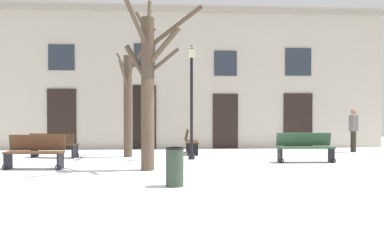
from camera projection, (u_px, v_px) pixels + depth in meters
ground_plane at (196, 174)px, 10.10m from camera, size 29.25×29.25×0.00m
building_facade at (182, 76)px, 17.33m from camera, size 18.28×0.60×6.35m
tree_center at (149, 82)px, 10.69m from camera, size 2.18×1.98×4.91m
tree_right_of_center at (129, 98)px, 13.94m from camera, size 1.48×2.27×4.63m
streetlamp at (192, 90)px, 13.20m from camera, size 0.30×0.30×3.87m
litter_bin at (175, 167)px, 8.36m from camera, size 0.41×0.41×0.84m
bench_back_to_back_right at (190, 141)px, 15.09m from camera, size 0.55×1.69×0.94m
bench_back_to_back_left at (305, 147)px, 12.43m from camera, size 1.82×0.60×0.94m
bench_facing_shops at (35, 152)px, 10.95m from camera, size 1.66×0.65×0.96m
bench_by_litter_bin at (53, 145)px, 13.65m from camera, size 1.76×0.88×0.86m
person_strolling at (353, 128)px, 15.69m from camera, size 0.23×0.39×1.75m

